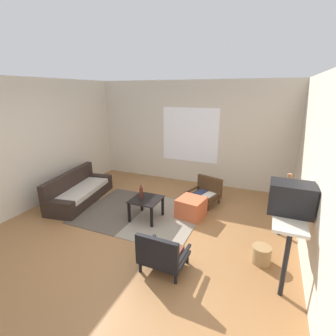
% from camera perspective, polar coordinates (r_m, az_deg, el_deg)
% --- Properties ---
extents(ground_plane, '(7.80, 7.80, 0.00)m').
position_cam_1_polar(ground_plane, '(4.48, -7.68, -15.51)').
color(ground_plane, olive).
extents(far_wall_with_window, '(5.60, 0.13, 2.70)m').
position_cam_1_polar(far_wall_with_window, '(6.66, 5.29, 8.08)').
color(far_wall_with_window, beige).
rests_on(far_wall_with_window, ground).
extents(side_wall_right, '(0.12, 6.60, 2.70)m').
position_cam_1_polar(side_wall_right, '(3.74, 32.23, -2.13)').
color(side_wall_right, beige).
rests_on(side_wall_right, ground).
extents(side_wall_left, '(0.12, 6.60, 2.70)m').
position_cam_1_polar(side_wall_left, '(5.91, -29.63, 4.67)').
color(side_wall_left, beige).
rests_on(side_wall_left, ground).
extents(area_rug, '(2.39, 1.87, 0.01)m').
position_cam_1_polar(area_rug, '(5.21, -6.43, -10.36)').
color(area_rug, '#4C4238').
rests_on(area_rug, ground).
extents(couch, '(0.97, 1.89, 0.67)m').
position_cam_1_polar(couch, '(6.02, -19.98, -5.26)').
color(couch, black).
rests_on(couch, ground).
extents(coffee_table, '(0.56, 0.58, 0.43)m').
position_cam_1_polar(coffee_table, '(4.85, -5.08, -8.06)').
color(coffee_table, black).
rests_on(coffee_table, ground).
extents(armchair_by_window, '(0.77, 0.72, 0.57)m').
position_cam_1_polar(armchair_by_window, '(5.63, 8.69, -5.59)').
color(armchair_by_window, '#472D19').
rests_on(armchair_by_window, ground).
extents(armchair_striped_foreground, '(0.63, 0.55, 0.61)m').
position_cam_1_polar(armchair_striped_foreground, '(3.60, -1.45, -19.35)').
color(armchair_striped_foreground, black).
rests_on(armchair_striped_foreground, ground).
extents(ottoman_orange, '(0.57, 0.57, 0.39)m').
position_cam_1_polar(ottoman_orange, '(5.00, 5.37, -9.13)').
color(ottoman_orange, '#BC5633').
rests_on(ottoman_orange, ground).
extents(console_shelf, '(0.39, 1.58, 0.91)m').
position_cam_1_polar(console_shelf, '(3.91, 25.85, -9.12)').
color(console_shelf, beige).
rests_on(console_shelf, ground).
extents(crt_television, '(0.53, 0.38, 0.40)m').
position_cam_1_polar(crt_television, '(3.57, 26.60, -6.22)').
color(crt_television, black).
rests_on(crt_television, console_shelf).
extents(clay_vase, '(0.19, 0.19, 0.33)m').
position_cam_1_polar(clay_vase, '(4.20, 26.06, -4.02)').
color(clay_vase, '#935B38').
rests_on(clay_vase, console_shelf).
extents(glass_bottle, '(0.07, 0.07, 0.26)m').
position_cam_1_polar(glass_bottle, '(4.85, -6.23, -5.63)').
color(glass_bottle, '#5B2319').
rests_on(glass_bottle, coffee_table).
extents(wicker_basket, '(0.28, 0.28, 0.26)m').
position_cam_1_polar(wicker_basket, '(4.07, 20.80, -18.22)').
color(wicker_basket, '#9E7A4C').
rests_on(wicker_basket, ground).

